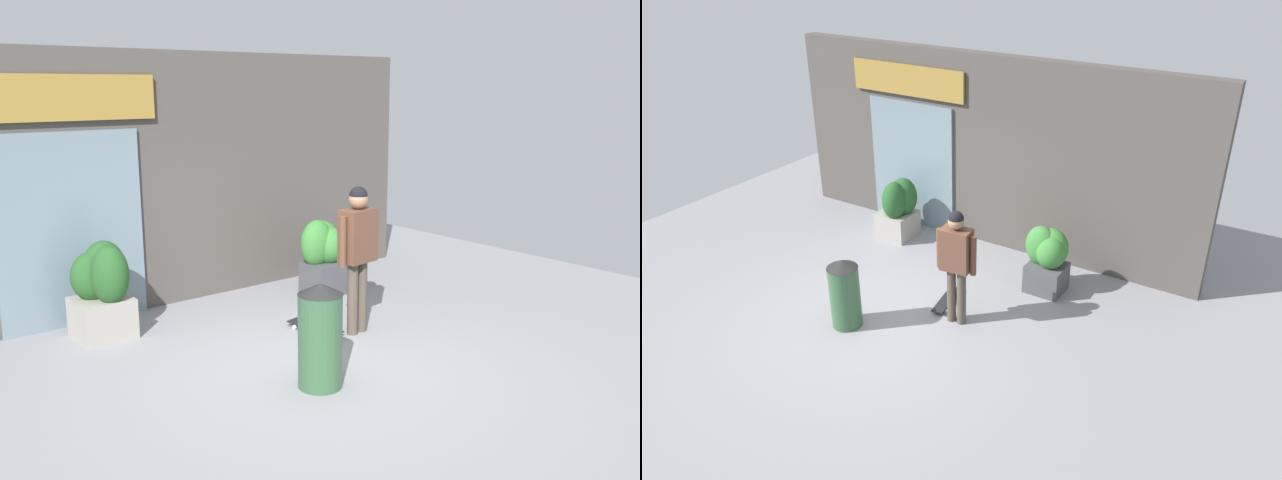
# 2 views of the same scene
# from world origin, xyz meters

# --- Properties ---
(ground_plane) EXTENTS (12.00, 12.00, 0.00)m
(ground_plane) POSITION_xyz_m (0.00, 0.00, 0.00)
(ground_plane) COLOR gray
(building_facade) EXTENTS (7.82, 0.31, 3.35)m
(building_facade) POSITION_xyz_m (-0.07, 3.07, 1.67)
(building_facade) COLOR #4C4742
(building_facade) RESTS_ON ground_plane
(skateboarder) EXTENTS (0.61, 0.30, 1.77)m
(skateboarder) POSITION_xyz_m (1.02, 0.53, 1.09)
(skateboarder) COLOR #4C4238
(skateboarder) RESTS_ON ground_plane
(skateboard) EXTENTS (0.32, 0.78, 0.08)m
(skateboard) POSITION_xyz_m (0.64, 0.86, 0.06)
(skateboard) COLOR black
(skateboard) RESTS_ON ground_plane
(planter_box_left) EXTENTS (0.68, 0.58, 1.07)m
(planter_box_left) POSITION_xyz_m (1.75, 2.05, 0.59)
(planter_box_left) COLOR #47474C
(planter_box_left) RESTS_ON ground_plane
(planter_box_right) EXTENTS (0.67, 0.72, 1.14)m
(planter_box_right) POSITION_xyz_m (-1.36, 2.32, 0.62)
(planter_box_right) COLOR gray
(planter_box_right) RESTS_ON ground_plane
(trash_bin) EXTENTS (0.45, 0.45, 1.06)m
(trash_bin) POSITION_xyz_m (-0.28, -0.37, 0.53)
(trash_bin) COLOR #335938
(trash_bin) RESTS_ON ground_plane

